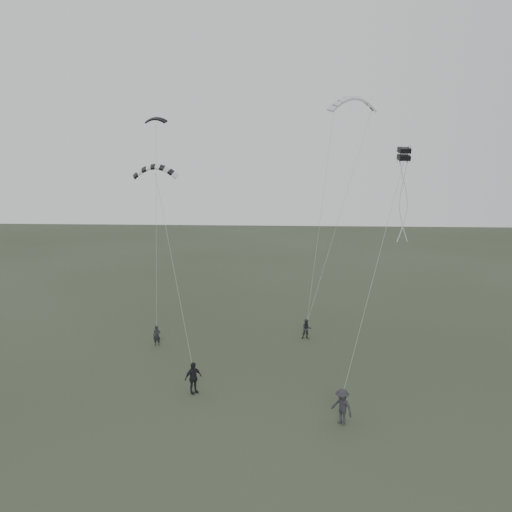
# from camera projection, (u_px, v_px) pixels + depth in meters

# --- Properties ---
(ground) EXTENTS (140.00, 140.00, 0.00)m
(ground) POSITION_uv_depth(u_px,v_px,m) (228.00, 386.00, 29.80)
(ground) COLOR #2C3824
(ground) RESTS_ON ground
(flyer_left) EXTENTS (0.56, 0.39, 1.47)m
(flyer_left) POSITION_uv_depth(u_px,v_px,m) (157.00, 336.00, 36.04)
(flyer_left) COLOR black
(flyer_left) RESTS_ON ground
(flyer_right) EXTENTS (0.80, 0.67, 1.51)m
(flyer_right) POSITION_uv_depth(u_px,v_px,m) (307.00, 329.00, 37.33)
(flyer_right) COLOR #26262B
(flyer_right) RESTS_ON ground
(flyer_center) EXTENTS (1.13, 1.07, 1.87)m
(flyer_center) POSITION_uv_depth(u_px,v_px,m) (193.00, 378.00, 28.73)
(flyer_center) COLOR black
(flyer_center) RESTS_ON ground
(flyer_far) EXTENTS (1.38, 1.36, 1.91)m
(flyer_far) POSITION_uv_depth(u_px,v_px,m) (342.00, 407.00, 25.40)
(flyer_far) COLOR #26262B
(flyer_far) RESTS_ON ground
(kite_dark_small) EXTENTS (1.73, 0.88, 0.68)m
(kite_dark_small) POSITION_uv_depth(u_px,v_px,m) (156.00, 119.00, 37.49)
(kite_dark_small) COLOR black
(kite_dark_small) RESTS_ON flyer_left
(kite_pale_large) EXTENTS (4.16, 2.23, 1.83)m
(kite_pale_large) POSITION_uv_depth(u_px,v_px,m) (354.00, 98.00, 39.84)
(kite_pale_large) COLOR silver
(kite_pale_large) RESTS_ON flyer_right
(kite_striped) EXTENTS (3.04, 1.45, 1.33)m
(kite_striped) POSITION_uv_depth(u_px,v_px,m) (155.00, 167.00, 33.22)
(kite_striped) COLOR black
(kite_striped) RESTS_ON flyer_center
(kite_box) EXTENTS (0.75, 0.87, 0.85)m
(kite_box) POSITION_uv_depth(u_px,v_px,m) (404.00, 154.00, 30.62)
(kite_box) COLOR black
(kite_box) RESTS_ON flyer_far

